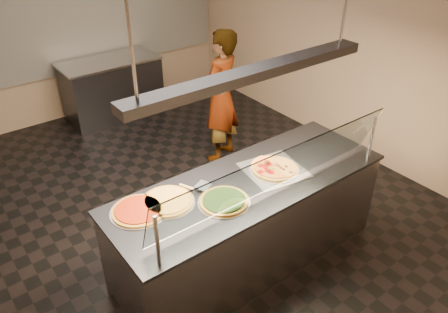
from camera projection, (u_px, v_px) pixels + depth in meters
ground at (186, 198)px, 5.25m from camera, size 5.00×6.00×0.02m
wall_back at (71, 19)px, 6.49m from camera, size 5.00×0.02×3.00m
wall_right at (340, 36)px, 5.74m from camera, size 0.02×6.00×3.00m
tile_band at (74, 33)px, 6.58m from camera, size 4.90×0.02×1.20m
serving_counter at (248, 221)px, 4.16m from camera, size 2.66×0.94×0.93m
sneeze_guard at (278, 170)px, 3.53m from camera, size 2.42×0.18×0.54m
perforated_tray at (274, 170)px, 4.06m from camera, size 0.61×0.61×0.01m
half_pizza_pepperoni at (266, 171)px, 3.99m from camera, size 0.29×0.46×0.05m
half_pizza_sausage at (283, 164)px, 4.10m from camera, size 0.29×0.46×0.04m
pizza_spinach at (224, 201)px, 3.64m from camera, size 0.45×0.45×0.03m
pizza_cheese at (167, 201)px, 3.65m from camera, size 0.46×0.46×0.03m
pizza_tomato at (138, 210)px, 3.54m from camera, size 0.46×0.46×0.03m
pizza_spatula at (193, 186)px, 3.80m from camera, size 0.25×0.21×0.02m
prep_table at (113, 88)px, 6.88m from camera, size 1.49×0.74×0.93m
worker at (221, 97)px, 5.59m from camera, size 0.76×0.65×1.76m
heat_lamp_housing at (254, 73)px, 3.38m from camera, size 2.30×0.18×0.08m
lamp_rod_left at (129, 23)px, 2.58m from camera, size 0.02×0.02×1.01m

